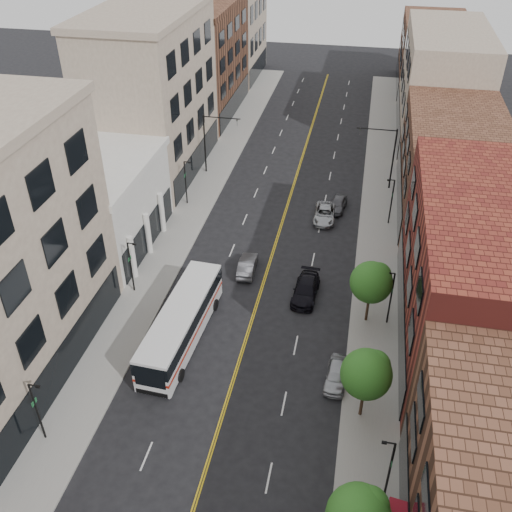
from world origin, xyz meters
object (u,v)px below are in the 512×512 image
Objects in this scene: city_bus at (181,322)px; car_lane_a at (306,290)px; car_lane_behind at (247,265)px; car_lane_b at (325,214)px; car_parked_far at (336,375)px; car_lane_c at (338,204)px.

city_bus reaches higher than car_lane_a.
car_lane_behind is (3.13, 9.98, -1.18)m from city_bus.
city_bus is 2.62× the size of car_lane_b.
car_lane_behind is at bearing 75.68° from city_bus.
car_lane_a is (-3.42, 9.46, 0.07)m from car_parked_far.
car_lane_a reaches higher than car_parked_far.
car_lane_b is (6.11, 10.82, -0.02)m from car_lane_behind.
car_lane_behind is at bearing 130.60° from car_parked_far.
car_lane_behind is at bearing 158.62° from car_lane_a.
car_lane_b reaches higher than car_parked_far.
car_lane_a is (8.90, 7.38, -1.14)m from city_bus.
car_parked_far is at bearing -67.25° from car_lane_a.
city_bus is 12.56m from car_parked_far.
car_lane_a is at bearing 113.17° from car_parked_far.
car_lane_a is at bearing -87.83° from car_lane_c.
city_bus reaches higher than car_lane_b.
city_bus is 11.62m from car_lane_a.
car_lane_behind is 12.43m from car_lane_b.
car_lane_a is at bearing -92.62° from car_lane_b.
car_lane_behind is at bearing -111.40° from car_lane_c.
car_lane_behind is (-9.20, 12.07, 0.02)m from car_parked_far.
city_bus is 2.51× the size of car_lane_a.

